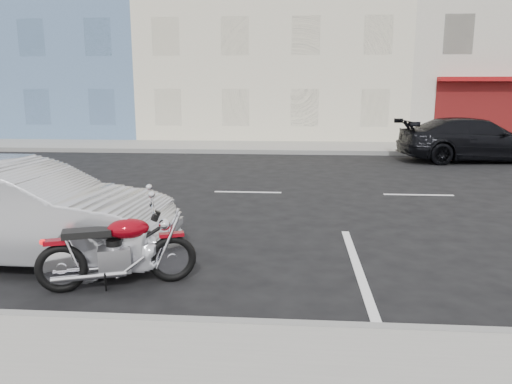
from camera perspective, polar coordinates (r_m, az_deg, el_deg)
ground at (r=11.91m, az=8.68°, el=-0.18°), size 120.00×120.00×0.00m
sidewalk_far at (r=20.86m, az=-6.95°, el=5.22°), size 80.00×3.40×0.15m
curb_far at (r=19.21m, az=-7.94°, el=4.64°), size 80.00×0.12×0.16m
bldg_blue at (r=31.10m, az=-21.68°, el=18.53°), size 12.00×12.00×13.00m
bldg_cream at (r=28.13m, az=2.29°, el=18.57°), size 12.00×12.00×11.50m
motorcycle at (r=6.48m, az=-9.37°, el=-6.36°), size 1.87×0.88×0.98m
sedan_silver at (r=7.83m, az=-25.56°, el=-2.07°), size 4.44×1.62×1.45m
car_far at (r=18.45m, az=23.66°, el=5.51°), size 5.23×2.58×1.46m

